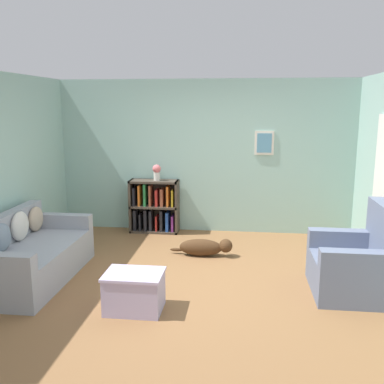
{
  "coord_description": "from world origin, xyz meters",
  "views": [
    {
      "loc": [
        0.65,
        -5.04,
        2.15
      ],
      "look_at": [
        0.0,
        0.4,
        1.05
      ],
      "focal_mm": 40.0,
      "sensor_mm": 36.0,
      "label": 1
    }
  ],
  "objects_px": {
    "bookshelf": "(154,207)",
    "recliner_chair": "(358,263)",
    "vase": "(157,172)",
    "couch": "(28,256)",
    "dog": "(205,247)",
    "coffee_table": "(134,290)"
  },
  "relations": [
    {
      "from": "bookshelf",
      "to": "recliner_chair",
      "type": "relative_size",
      "value": 0.86
    },
    {
      "from": "bookshelf",
      "to": "vase",
      "type": "bearing_deg",
      "value": -13.76
    },
    {
      "from": "couch",
      "to": "bookshelf",
      "type": "distance_m",
      "value": 2.53
    },
    {
      "from": "couch",
      "to": "bookshelf",
      "type": "height_order",
      "value": "bookshelf"
    },
    {
      "from": "couch",
      "to": "dog",
      "type": "xyz_separation_m",
      "value": [
        2.13,
        1.12,
        -0.18
      ]
    },
    {
      "from": "dog",
      "to": "couch",
      "type": "bearing_deg",
      "value": -152.35
    },
    {
      "from": "recliner_chair",
      "to": "vase",
      "type": "relative_size",
      "value": 3.89
    },
    {
      "from": "couch",
      "to": "recliner_chair",
      "type": "height_order",
      "value": "recliner_chair"
    },
    {
      "from": "recliner_chair",
      "to": "dog",
      "type": "height_order",
      "value": "recliner_chair"
    },
    {
      "from": "couch",
      "to": "vase",
      "type": "relative_size",
      "value": 6.77
    },
    {
      "from": "couch",
      "to": "vase",
      "type": "bearing_deg",
      "value": 61.77
    },
    {
      "from": "couch",
      "to": "dog",
      "type": "distance_m",
      "value": 2.41
    },
    {
      "from": "recliner_chair",
      "to": "dog",
      "type": "relative_size",
      "value": 1.14
    },
    {
      "from": "couch",
      "to": "vase",
      "type": "distance_m",
      "value": 2.65
    },
    {
      "from": "bookshelf",
      "to": "vase",
      "type": "height_order",
      "value": "vase"
    },
    {
      "from": "coffee_table",
      "to": "vase",
      "type": "height_order",
      "value": "vase"
    },
    {
      "from": "couch",
      "to": "coffee_table",
      "type": "height_order",
      "value": "couch"
    },
    {
      "from": "recliner_chair",
      "to": "coffee_table",
      "type": "xyz_separation_m",
      "value": [
        -2.48,
        -0.73,
        -0.14
      ]
    },
    {
      "from": "coffee_table",
      "to": "dog",
      "type": "distance_m",
      "value": 1.88
    },
    {
      "from": "dog",
      "to": "recliner_chair",
      "type": "bearing_deg",
      "value": -29.05
    },
    {
      "from": "dog",
      "to": "vase",
      "type": "height_order",
      "value": "vase"
    },
    {
      "from": "bookshelf",
      "to": "recliner_chair",
      "type": "bearing_deg",
      "value": -37.31
    }
  ]
}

